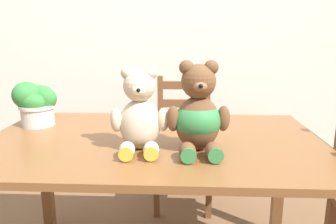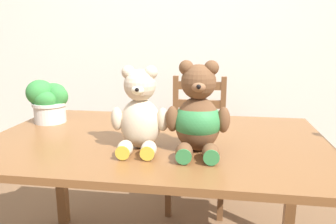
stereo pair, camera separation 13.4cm
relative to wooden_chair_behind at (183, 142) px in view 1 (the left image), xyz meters
name	(u,v)px [view 1 (the left image)]	position (x,y,z in m)	size (l,w,h in m)	color
wall_back	(168,28)	(-0.14, 0.46, 0.83)	(8.00, 0.04, 2.60)	silver
dining_table	(153,156)	(-0.14, -0.87, 0.21)	(1.56, 0.98, 0.77)	brown
wooden_chair_behind	(183,142)	(0.00, 0.00, 0.00)	(0.40, 0.42, 0.94)	brown
teddy_bear_left	(140,115)	(-0.18, -1.02, 0.45)	(0.24, 0.25, 0.35)	beige
teddy_bear_right	(198,115)	(0.06, -1.01, 0.45)	(0.26, 0.27, 0.37)	brown
potted_plant	(35,103)	(-0.78, -0.67, 0.42)	(0.22, 0.20, 0.23)	beige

